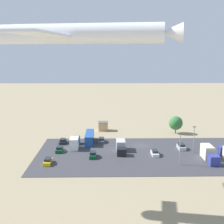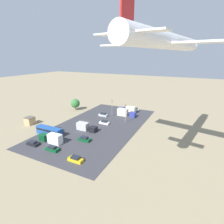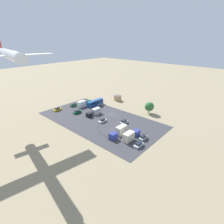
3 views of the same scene
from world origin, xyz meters
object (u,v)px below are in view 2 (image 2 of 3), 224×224
object	(u,v)px
parked_car_8	(33,143)
airplane	(169,41)
parked_car_0	(52,149)
parked_car_1	(125,109)
shed_building	(30,121)
parked_car_5	(76,159)
parked_car_4	(135,109)
parked_truck_2	(125,113)
parked_car_6	(57,130)
parked_car_3	(104,122)
parked_truck_0	(86,127)
parked_car_7	(103,115)
parked_truck_3	(128,110)
bus	(49,131)
parked_car_2	(84,139)
parked_truck_1	(52,138)

from	to	relation	value
parked_car_8	airplane	xyz separation A→B (m)	(-6.64, 39.30, 30.43)
parked_car_0	parked_car_1	xyz separation A→B (m)	(-49.65, 4.01, 0.03)
parked_car_1	parked_car_8	world-z (taller)	parked_car_1
shed_building	parked_car_5	distance (m)	37.54
parked_car_4	parked_truck_2	bearing A→B (deg)	172.33
parked_car_6	parked_car_3	bearing A→B (deg)	-40.70
shed_building	parked_truck_0	distance (m)	25.74
parked_car_7	parked_car_8	world-z (taller)	parked_car_7
parked_car_1	parked_truck_2	bearing A→B (deg)	22.86
parked_car_0	parked_truck_2	distance (m)	41.31
parked_car_3	parked_car_6	bearing A→B (deg)	139.30
parked_car_1	parked_truck_3	xyz separation A→B (m)	(3.73, 3.17, 0.88)
shed_building	airplane	bearing A→B (deg)	84.01
parked_car_4	parked_car_8	bearing A→B (deg)	161.03
parked_car_1	parked_car_6	bearing A→B (deg)	-19.34
parked_car_0	airplane	distance (m)	43.85
parked_car_0	parked_car_7	size ratio (longest dim) A/B	0.98
parked_car_5	parked_car_7	size ratio (longest dim) A/B	1.00
parked_truck_0	parked_truck_3	size ratio (longest dim) A/B	0.98
bus	parked_truck_3	xyz separation A→B (m)	(-37.78, 16.59, -0.06)
bus	parked_car_2	distance (m)	14.68
parked_truck_1	parked_car_5	bearing A→B (deg)	-111.24
shed_building	parked_car_6	xyz separation A→B (m)	(0.40, 15.66, -0.91)
parked_car_5	parked_car_6	distance (m)	23.43
parked_truck_0	parked_truck_2	xyz separation A→B (m)	(-22.91, 7.55, 0.26)
parked_car_1	airplane	distance (m)	59.27
bus	parked_car_4	xyz separation A→B (m)	(-42.90, 18.67, -0.98)
parked_car_4	parked_car_5	size ratio (longest dim) A/B	0.97
shed_building	parked_car_7	distance (m)	32.75
shed_building	parked_truck_0	size ratio (longest dim) A/B	0.43
parked_car_1	parked_car_5	bearing A→B (deg)	6.70
parked_truck_1	parked_car_3	bearing A→B (deg)	-18.54
bus	airplane	distance (m)	49.97
parked_car_8	parked_car_0	bearing A→B (deg)	-88.74
parked_car_2	bus	bearing A→B (deg)	96.51
parked_truck_3	parked_car_0	bearing A→B (deg)	171.11
parked_car_5	parked_car_6	bearing A→B (deg)	-124.77
parked_car_1	parked_car_7	world-z (taller)	parked_car_7
bus	airplane	world-z (taller)	airplane
parked_car_6	bus	bearing A→B (deg)	177.35
parked_car_0	parked_car_2	xyz separation A→B (m)	(-9.80, 5.15, 0.03)
parked_car_4	airplane	xyz separation A→B (m)	(44.58, 21.69, 30.39)
parked_car_5	parked_car_8	bearing A→B (deg)	-93.95
parked_truck_3	bus	bearing A→B (deg)	156.29
parked_car_5	parked_car_8	xyz separation A→B (m)	(-1.27, -18.37, -0.03)
parked_car_2	parked_truck_1	distance (m)	10.89
parked_car_3	parked_truck_2	xyz separation A→B (m)	(-13.68, 4.22, 1.00)
parked_car_0	parked_truck_3	bearing A→B (deg)	171.11
shed_building	parked_car_6	world-z (taller)	shed_building
parked_car_5	parked_truck_0	world-z (taller)	parked_truck_0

